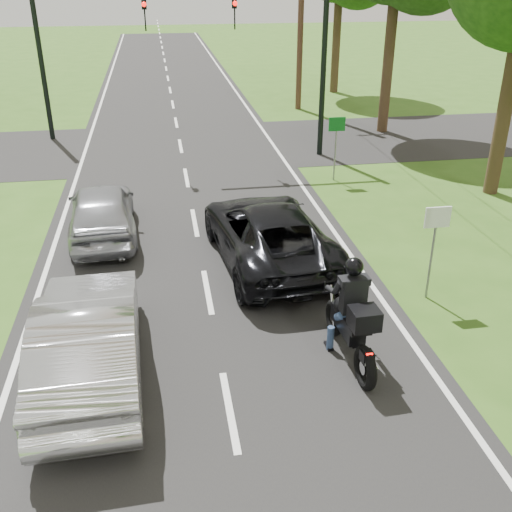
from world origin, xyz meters
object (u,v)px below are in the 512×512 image
(sign_white, at_px, (436,231))
(sign_green, at_px, (336,133))
(dark_suv, at_px, (269,233))
(motorcycle_rider, at_px, (352,322))
(traffic_signal, at_px, (273,41))
(silver_suv, at_px, (102,210))
(silver_sedan, at_px, (89,338))

(sign_white, height_order, sign_green, same)
(dark_suv, distance_m, sign_white, 3.96)
(motorcycle_rider, distance_m, traffic_signal, 13.41)
(dark_suv, xyz_separation_m, silver_suv, (-4.06, 2.18, -0.02))
(motorcycle_rider, height_order, silver_suv, motorcycle_rider)
(dark_suv, relative_size, silver_suv, 1.26)
(sign_white, bearing_deg, traffic_signal, 97.05)
(silver_suv, relative_size, sign_green, 1.99)
(dark_suv, height_order, traffic_signal, traffic_signal)
(silver_sedan, distance_m, sign_green, 12.05)
(motorcycle_rider, distance_m, silver_sedan, 4.60)
(silver_suv, distance_m, sign_white, 8.49)
(silver_suv, relative_size, sign_white, 1.99)
(dark_suv, bearing_deg, silver_sedan, 40.60)
(sign_green, bearing_deg, sign_white, -91.43)
(dark_suv, relative_size, sign_white, 2.50)
(motorcycle_rider, xyz_separation_m, dark_suv, (-0.72, 4.28, -0.06))
(silver_suv, relative_size, traffic_signal, 0.66)
(dark_suv, bearing_deg, silver_suv, -33.64)
(motorcycle_rider, relative_size, dark_suv, 0.45)
(silver_suv, xyz_separation_m, sign_white, (7.14, -4.52, 0.87))
(silver_sedan, relative_size, sign_green, 2.25)
(silver_sedan, distance_m, traffic_signal, 14.26)
(sign_green, bearing_deg, motorcycle_rider, -104.43)
(silver_suv, height_order, sign_white, sign_white)
(motorcycle_rider, distance_m, sign_green, 10.29)
(dark_suv, bearing_deg, sign_white, 137.36)
(motorcycle_rider, height_order, dark_suv, motorcycle_rider)
(silver_sedan, distance_m, silver_suv, 6.19)
(sign_white, bearing_deg, dark_suv, 142.77)
(dark_suv, xyz_separation_m, sign_white, (3.08, -2.34, 0.85))
(sign_white, bearing_deg, motorcycle_rider, -140.55)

